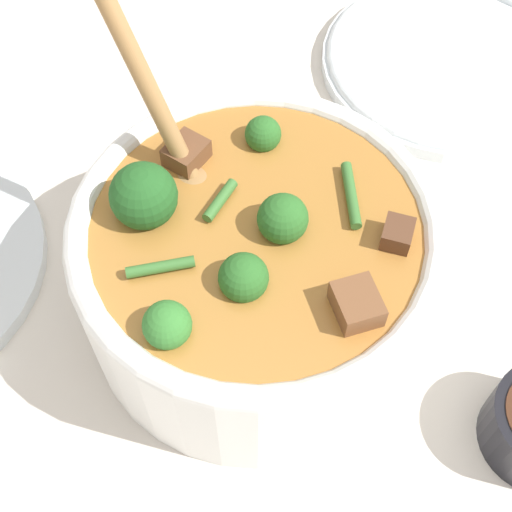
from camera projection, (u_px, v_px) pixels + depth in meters
The scene contains 3 objects.
ground_plane at pixel (256, 308), 0.53m from camera, with size 4.00×4.00×0.00m, color silver.
stew_bowl at pixel (255, 263), 0.48m from camera, with size 0.27×0.24×0.27m.
empty_plate at pixel (449, 61), 0.66m from camera, with size 0.24×0.24×0.02m.
Camera 1 is at (0.10, -0.24, 0.47)m, focal length 50.00 mm.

